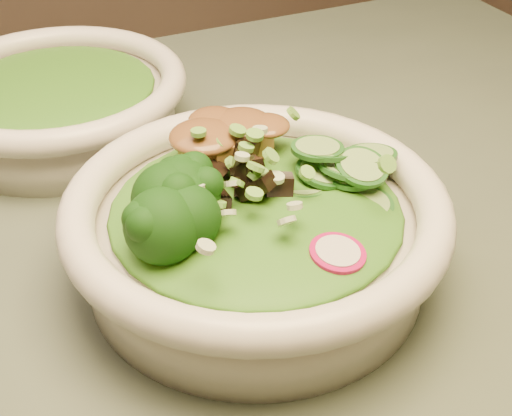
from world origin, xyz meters
name	(u,v)px	position (x,y,z in m)	size (l,w,h in m)	color
dining_table	(180,322)	(0.00, 0.00, 0.64)	(1.20, 0.80, 0.75)	black
salad_bowl	(256,230)	(0.04, -0.08, 0.79)	(0.29, 0.29, 0.08)	silver
side_bowl	(59,102)	(-0.05, 0.20, 0.79)	(0.26, 0.26, 0.07)	silver
lettuce_bed	(256,207)	(0.04, -0.08, 0.81)	(0.22, 0.22, 0.03)	#216615
side_lettuce	(55,84)	(-0.05, 0.20, 0.81)	(0.17, 0.17, 0.02)	#216615
broccoli_florets	(169,212)	(-0.03, -0.09, 0.83)	(0.09, 0.08, 0.05)	black
radish_slices	(305,257)	(0.04, -0.16, 0.82)	(0.12, 0.04, 0.02)	#B30D50
cucumber_slices	(340,171)	(0.11, -0.09, 0.83)	(0.08, 0.08, 0.04)	#83B062
mushroom_heap	(249,181)	(0.04, -0.07, 0.83)	(0.08, 0.08, 0.04)	black
tofu_cubes	(222,148)	(0.04, -0.02, 0.83)	(0.10, 0.06, 0.04)	#9D6434
peanut_sauce	(222,132)	(0.04, -0.02, 0.84)	(0.08, 0.06, 0.02)	brown
scallion_garnish	(256,177)	(0.04, -0.08, 0.84)	(0.21, 0.21, 0.03)	#68A73B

